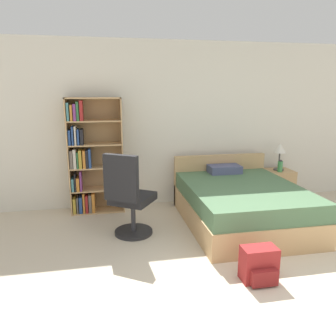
{
  "coord_description": "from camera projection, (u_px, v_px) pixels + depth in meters",
  "views": [
    {
      "loc": [
        -1.42,
        -1.98,
        1.83
      ],
      "look_at": [
        -0.65,
        1.98,
        0.88
      ],
      "focal_mm": 35.0,
      "sensor_mm": 36.0,
      "label": 1
    }
  ],
  "objects": [
    {
      "name": "bookshelf",
      "position": [
        89.0,
        159.0,
        4.93
      ],
      "size": [
        0.8,
        0.32,
        1.74
      ],
      "color": "tan",
      "rests_on": "ground_plane"
    },
    {
      "name": "table_lamp",
      "position": [
        280.0,
        150.0,
        5.46
      ],
      "size": [
        0.2,
        0.2,
        0.45
      ],
      "color": "#333333",
      "rests_on": "nightstand"
    },
    {
      "name": "ground_plane",
      "position": [
        298.0,
        330.0,
        2.57
      ],
      "size": [
        14.0,
        14.0,
        0.0
      ],
      "primitive_type": "plane",
      "color": "beige"
    },
    {
      "name": "bed",
      "position": [
        240.0,
        203.0,
        4.61
      ],
      "size": [
        1.52,
        1.95,
        0.82
      ],
      "color": "tan",
      "rests_on": "ground_plane"
    },
    {
      "name": "wall_back",
      "position": [
        193.0,
        124.0,
        5.36
      ],
      "size": [
        9.0,
        0.06,
        2.6
      ],
      "color": "silver",
      "rests_on": "ground_plane"
    },
    {
      "name": "water_bottle",
      "position": [
        280.0,
        166.0,
        5.4
      ],
      "size": [
        0.08,
        0.08,
        0.2
      ],
      "color": "#3F8C4C",
      "rests_on": "nightstand"
    },
    {
      "name": "office_chair",
      "position": [
        129.0,
        198.0,
        4.11
      ],
      "size": [
        0.69,
        0.72,
        1.11
      ],
      "color": "#232326",
      "rests_on": "ground_plane"
    },
    {
      "name": "nightstand",
      "position": [
        278.0,
        185.0,
        5.59
      ],
      "size": [
        0.42,
        0.43,
        0.53
      ],
      "color": "tan",
      "rests_on": "ground_plane"
    },
    {
      "name": "backpack_red",
      "position": [
        259.0,
        265.0,
        3.21
      ],
      "size": [
        0.35,
        0.27,
        0.35
      ],
      "color": "maroon",
      "rests_on": "ground_plane"
    }
  ]
}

